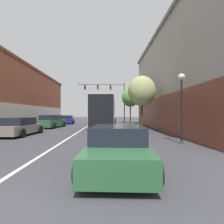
% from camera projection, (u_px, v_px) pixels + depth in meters
% --- Properties ---
extents(lane_center_line, '(0.14, 46.12, 0.01)m').
position_uv_depth(lane_center_line, '(83.00, 129.00, 17.99)').
color(lane_center_line, silver).
rests_on(lane_center_line, ground_plane).
extents(building_right_storefront, '(10.23, 20.88, 9.74)m').
position_uv_depth(building_right_storefront, '(207.00, 79.00, 17.20)').
color(building_right_storefront, '#9E998E').
rests_on(building_right_storefront, ground_plane).
extents(bus, '(3.14, 11.40, 3.49)m').
position_uv_depth(bus, '(105.00, 111.00, 21.50)').
color(bus, silver).
rests_on(bus, ground_plane).
extents(hatchback_foreground, '(2.16, 3.96, 1.25)m').
position_uv_depth(hatchback_foreground, '(118.00, 148.00, 5.25)').
color(hatchback_foreground, '#285633').
rests_on(hatchback_foreground, ground_plane).
extents(parked_car_left_near, '(2.08, 4.56, 1.34)m').
position_uv_depth(parked_car_left_near, '(21.00, 127.00, 13.00)').
color(parked_car_left_near, slate).
rests_on(parked_car_left_near, ground_plane).
extents(parked_car_left_far, '(2.49, 4.78, 1.46)m').
position_uv_depth(parked_car_left_far, '(51.00, 122.00, 20.13)').
color(parked_car_left_far, '#285633').
rests_on(parked_car_left_far, ground_plane).
extents(parked_car_left_distant, '(2.24, 4.37, 1.34)m').
position_uv_depth(parked_car_left_distant, '(68.00, 120.00, 27.65)').
color(parked_car_left_distant, navy).
rests_on(parked_car_left_distant, ground_plane).
extents(traffic_signal_gantry, '(8.37, 0.36, 7.13)m').
position_uv_depth(traffic_signal_gantry, '(109.00, 93.00, 31.15)').
color(traffic_signal_gantry, '#514C47').
rests_on(traffic_signal_gantry, ground_plane).
extents(street_lamp, '(0.37, 0.37, 3.83)m').
position_uv_depth(street_lamp, '(182.00, 98.00, 9.54)').
color(street_lamp, black).
rests_on(street_lamp, ground_plane).
extents(street_tree_near, '(2.45, 2.20, 5.00)m').
position_uv_depth(street_tree_near, '(142.00, 91.00, 15.55)').
color(street_tree_near, '#3D2D1E').
rests_on(street_tree_near, ground_plane).
extents(street_tree_far, '(2.86, 2.58, 5.92)m').
position_uv_depth(street_tree_far, '(130.00, 97.00, 29.43)').
color(street_tree_far, '#3D2D1E').
rests_on(street_tree_far, ground_plane).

